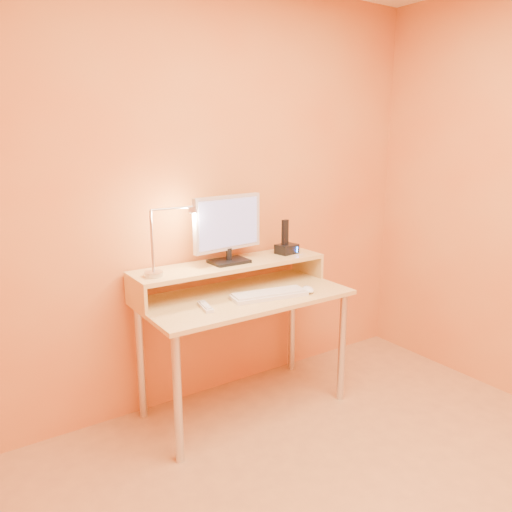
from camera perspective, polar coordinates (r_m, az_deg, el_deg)
wall_back at (r=2.98m, az=-4.75°, el=6.82°), size 3.00×0.04×2.50m
desk_leg_fl at (r=2.54m, az=-9.11°, el=-16.14°), size 0.04×0.04×0.69m
desk_leg_fr at (r=3.10m, az=9.99°, el=-10.45°), size 0.04×0.04×0.69m
desk_leg_bl at (r=2.95m, az=-13.29°, el=-11.89°), size 0.04×0.04×0.69m
desk_leg_br at (r=3.45m, az=4.21°, el=-7.76°), size 0.04×0.04×0.69m
desk_lower at (r=2.83m, az=-1.37°, el=-4.76°), size 1.20×0.60×0.02m
shelf_riser_left at (r=2.69m, az=-13.85°, el=-4.37°), size 0.02×0.30×0.14m
shelf_riser_right at (r=3.26m, az=5.99°, el=-0.90°), size 0.02×0.30×0.14m
desk_shelf at (r=2.91m, az=-2.98°, el=-0.99°), size 1.20×0.30×0.02m
monitor_foot at (r=2.90m, az=-3.16°, el=-0.61°), size 0.22×0.16×0.02m
monitor_neck at (r=2.89m, az=-3.17°, el=0.24°), size 0.04×0.04×0.07m
monitor_panel at (r=2.86m, az=-3.32°, el=3.88°), size 0.47×0.10×0.32m
monitor_back at (r=2.88m, az=-3.56°, el=3.95°), size 0.42×0.07×0.27m
monitor_screen at (r=2.84m, az=-3.13°, el=3.83°), size 0.42×0.06×0.28m
lamp_base at (r=2.67m, az=-11.84°, el=-2.07°), size 0.10×0.10×0.02m
lamp_post at (r=2.62m, az=-12.03°, el=1.67°), size 0.01×0.01×0.33m
lamp_arm at (r=2.64m, az=-9.78°, el=5.48°), size 0.24×0.01×0.01m
lamp_head at (r=2.69m, az=-7.43°, el=5.39°), size 0.04×0.04×0.03m
lamp_bulb at (r=2.70m, az=-7.42°, el=5.06°), size 0.03×0.03×0.00m
phone_dock at (r=3.13m, az=3.60°, el=0.83°), size 0.14×0.12×0.06m
phone_handset at (r=3.10m, az=3.41°, el=2.78°), size 0.04×0.03×0.16m
phone_led at (r=3.12m, az=4.82°, el=0.76°), size 0.01×0.00×0.04m
keyboard at (r=2.78m, az=1.53°, el=-4.58°), size 0.46×0.21×0.02m
mouse at (r=2.88m, az=6.08°, el=-3.90°), size 0.09×0.12×0.04m
remote_control at (r=2.61m, az=-5.92°, el=-5.92°), size 0.07×0.17×0.02m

